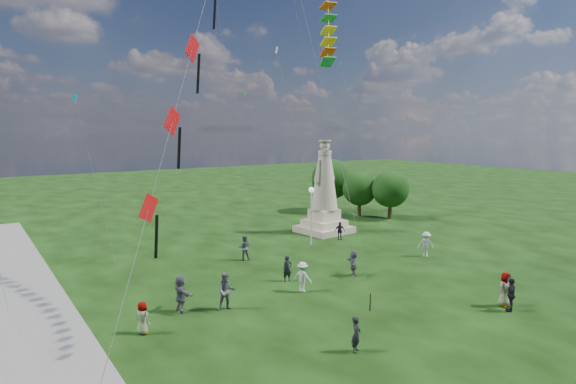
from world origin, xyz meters
TOP-DOWN VIEW (x-y plane):
  - statue at (10.03, 18.59)m, footprint 4.24×4.24m
  - lamppost at (6.35, 15.58)m, footprint 0.42×0.42m
  - tree_row at (18.15, 23.77)m, footprint 6.14×10.69m
  - person_0 at (-3.07, 0.10)m, footprint 0.64×0.58m
  - person_1 at (-5.30, 7.13)m, footprint 1.07×0.87m
  - person_2 at (-0.59, 7.17)m, footprint 1.00×1.22m
  - person_3 at (6.19, -0.93)m, footprint 1.11×0.92m
  - person_4 at (6.56, -0.38)m, footprint 0.87×0.54m
  - person_5 at (-7.24, 8.17)m, footprint 0.81×1.76m
  - person_6 at (-0.24, 9.17)m, footprint 0.63×0.48m
  - person_7 at (-0.07, 14.68)m, footprint 0.99×0.87m
  - person_8 at (10.95, 8.28)m, footprint 1.25×1.20m
  - person_9 at (9.28, 15.63)m, footprint 0.96×0.70m
  - person_10 at (-9.63, 6.65)m, footprint 0.70×0.83m
  - person_11 at (3.68, 7.78)m, footprint 1.25×1.63m
  - red_kite_train at (-7.51, 4.61)m, footprint 10.01×9.35m
  - small_kites at (3.48, 22.44)m, footprint 30.52×17.86m

SIDE VIEW (x-z plane):
  - person_10 at x=-9.63m, z-range 0.00..1.46m
  - person_0 at x=-3.07m, z-range 0.00..1.47m
  - person_9 at x=9.28m, z-range 0.00..1.48m
  - person_6 at x=-0.24m, z-range 0.00..1.53m
  - person_11 at x=3.68m, z-range 0.00..1.61m
  - person_2 at x=-0.59m, z-range 0.00..1.68m
  - person_3 at x=6.19m, z-range 0.00..1.68m
  - person_7 at x=-0.07m, z-range 0.00..1.74m
  - person_4 at x=6.56m, z-range 0.00..1.76m
  - person_8 at x=10.95m, z-range 0.00..1.77m
  - person_5 at x=-7.24m, z-range 0.00..1.87m
  - person_1 at x=-5.30m, z-range 0.00..1.91m
  - statue at x=10.03m, z-range -0.98..7.01m
  - tree_row at x=18.15m, z-range 0.35..6.06m
  - lamppost at x=6.35m, z-range 1.00..5.52m
  - red_kite_train at x=-7.51m, z-range 2.52..23.35m
  - small_kites at x=3.48m, z-range -0.88..27.52m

